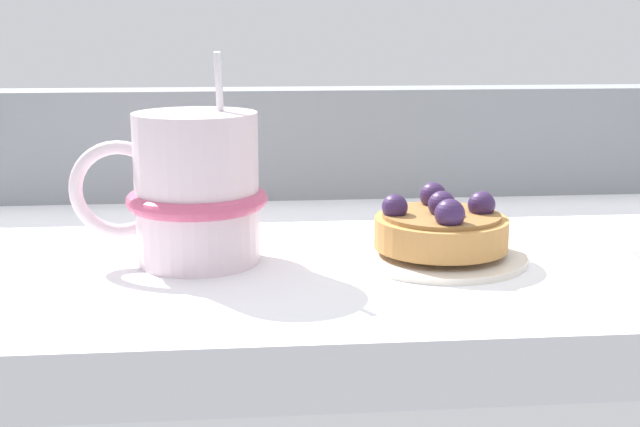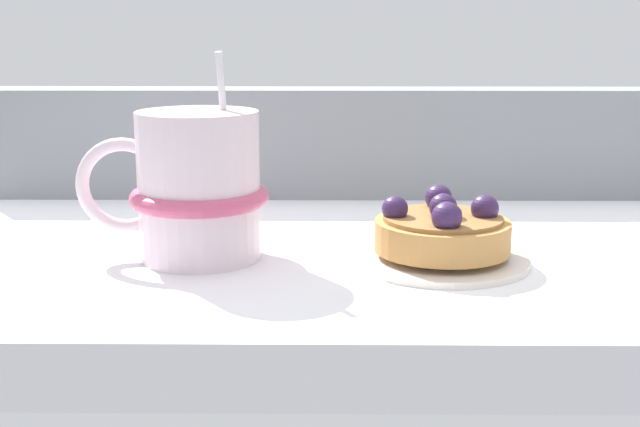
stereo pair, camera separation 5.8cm
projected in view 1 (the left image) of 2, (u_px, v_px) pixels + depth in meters
ground_plane at (370, 266)px, 64.69cm from camera, size 74.83×41.33×3.94cm
window_rail_back at (342, 142)px, 80.64cm from camera, size 73.33×5.19×10.25cm
dessert_plate at (440, 254)px, 59.18cm from camera, size 12.12×12.12×0.94cm
raspberry_tart at (441, 227)px, 58.75cm from camera, size 9.37×9.37×4.06cm
coffee_mug at (193, 189)px, 57.81cm from camera, size 13.56×9.76×14.50cm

